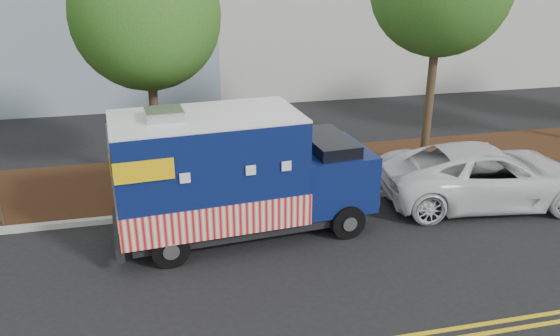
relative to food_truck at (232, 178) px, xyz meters
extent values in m
plane|color=black|center=(-0.81, -0.12, -1.49)|extent=(120.00, 120.00, 0.00)
cube|color=#9E9E99|center=(-0.81, 1.28, -1.42)|extent=(120.00, 0.18, 0.15)
cube|color=#321B0D|center=(-0.81, 3.38, -1.42)|extent=(120.00, 4.00, 0.15)
cylinder|color=#38281C|center=(-1.69, 3.46, 0.47)|extent=(0.26, 0.26, 3.92)
sphere|color=#215518|center=(-1.69, 3.46, 3.43)|extent=(4.01, 4.01, 4.01)
cylinder|color=#38281C|center=(6.52, 2.90, 0.81)|extent=(0.26, 0.26, 4.61)
cube|color=black|center=(0.36, 0.03, -1.07)|extent=(5.81, 2.41, 0.28)
cube|color=#0B184F|center=(-0.55, -0.05, 0.33)|extent=(4.43, 2.69, 2.42)
cube|color=red|center=(-0.55, -0.05, -0.53)|extent=(4.48, 2.75, 0.76)
cube|color=white|center=(-0.55, -0.05, 1.56)|extent=(4.43, 2.69, 0.06)
cube|color=#B7B7BA|center=(-1.45, -0.13, 1.69)|extent=(0.88, 0.88, 0.22)
cube|color=#0B184F|center=(2.47, 0.22, -0.23)|extent=(2.00, 2.32, 1.41)
cube|color=black|center=(2.42, 0.21, 0.45)|extent=(1.18, 2.05, 0.66)
cube|color=black|center=(3.40, 0.30, -0.70)|extent=(0.26, 2.02, 0.30)
cube|color=black|center=(-2.71, -0.24, -1.04)|extent=(0.38, 2.28, 0.28)
cube|color=#B7B7BA|center=(-2.68, -0.24, 0.38)|extent=(0.20, 1.81, 1.92)
cube|color=#B7B7BA|center=(-0.35, 1.17, 0.38)|extent=(1.81, 0.20, 1.11)
cube|color=yellow|center=(-1.95, -1.38, 0.88)|extent=(1.21, 0.13, 0.45)
cube|color=yellow|center=(-2.16, 1.01, 0.88)|extent=(1.21, 0.13, 0.45)
cylinder|color=black|center=(2.66, -0.80, -1.07)|extent=(0.87, 0.36, 0.85)
cylinder|color=black|center=(2.48, 1.25, -1.07)|extent=(0.87, 0.36, 0.85)
cylinder|color=black|center=(-1.56, -1.18, -1.07)|extent=(0.87, 0.36, 0.85)
cylinder|color=black|center=(-1.75, 0.88, -1.07)|extent=(0.87, 0.36, 0.85)
imported|color=silver|center=(7.04, 0.29, -0.69)|extent=(6.06, 3.37, 1.60)
camera|label=1|loc=(-1.54, -11.91, 5.00)|focal=35.00mm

